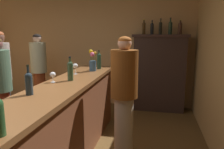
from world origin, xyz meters
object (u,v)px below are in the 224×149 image
wine_glass_mid (75,66)px  patron_tall (39,69)px  bar_counter (64,124)px  wine_bottle_chardonnay (99,60)px  flower_arrangement (92,62)px  display_bottle_center (161,27)px  wine_bottle_syrah (29,82)px  patron_by_cabinet (2,75)px  display_bottle_midleft (152,28)px  display_bottle_right (180,28)px  bartender (124,94)px  wine_glass_front (53,75)px  patron_in_navy (0,86)px  display_bottle_midright (170,27)px  display_bottle_left (144,27)px  display_cabinet (159,72)px  wine_bottle_merlot (70,70)px

wine_glass_mid → patron_tall: (-1.24, 1.05, -0.26)m
bar_counter → wine_bottle_chardonnay: (0.11, 1.24, 0.66)m
flower_arrangement → display_bottle_center: display_bottle_center is taller
wine_bottle_syrah → patron_by_cabinet: bearing=136.7°
wine_bottle_syrah → display_bottle_midleft: 3.02m
display_bottle_right → bartender: bearing=-112.3°
wine_bottle_chardonnay → display_bottle_right: bearing=36.0°
wine_glass_front → patron_in_navy: patron_in_navy is taller
bar_counter → display_bottle_midright: size_ratio=9.61×
display_bottle_left → display_bottle_right: display_bottle_left is taller
display_cabinet → patron_in_navy: bearing=-141.0°
wine_bottle_syrah → bartender: size_ratio=0.19×
display_bottle_midleft → patron_by_cabinet: size_ratio=0.17×
display_bottle_center → wine_bottle_merlot: bearing=-119.3°
bar_counter → wine_bottle_merlot: wine_bottle_merlot is taller
display_bottle_midright → patron_by_cabinet: (-2.85, -1.45, -0.83)m
wine_glass_front → display_bottle_right: display_bottle_right is taller
display_bottle_midleft → patron_by_cabinet: (-2.48, -1.45, -0.82)m
flower_arrangement → display_bottle_right: (1.46, 1.26, 0.57)m
wine_glass_mid → display_bottle_left: 1.92m
wine_bottle_merlot → wine_bottle_chardonnay: 1.01m
patron_in_navy → bartender: bartender is taller
wine_bottle_merlot → patron_in_navy: bearing=173.6°
patron_by_cabinet → wine_bottle_chardonnay: bearing=26.4°
flower_arrangement → display_bottle_midright: 1.88m
flower_arrangement → patron_in_navy: bearing=-153.1°
display_bottle_center → display_bottle_midright: (0.19, 0.00, 0.00)m
display_cabinet → flower_arrangement: display_cabinet is taller
wine_bottle_chardonnay → display_bottle_midleft: 1.45m
bar_counter → display_bottle_midleft: display_bottle_midleft is taller
wine_glass_mid → display_bottle_left: bearing=60.3°
display_bottle_center → wine_bottle_chardonnay: bearing=-135.1°
patron_tall → display_bottle_left: bearing=70.3°
wine_bottle_chardonnay → wine_bottle_merlot: bearing=-96.2°
wine_glass_front → display_bottle_midright: (1.51, 2.17, 0.64)m
wine_glass_mid → display_bottle_midright: display_bottle_midright is taller
wine_bottle_chardonnay → bartender: size_ratio=0.20×
display_bottle_midright → display_bottle_right: (0.19, 0.00, -0.01)m
bar_counter → wine_glass_front: size_ratio=24.03×
wine_bottle_merlot → bartender: 0.76m
bar_counter → display_bottle_midleft: size_ratio=11.05×
flower_arrangement → patron_tall: size_ratio=0.22×
patron_tall → bar_counter: bearing=4.0°
wine_glass_front → patron_by_cabinet: (-1.34, 0.72, -0.19)m
display_bottle_left → wine_bottle_syrah: bearing=-108.8°
patron_by_cabinet → wine_bottle_merlot: bearing=-9.2°
wine_glass_mid → display_bottle_right: size_ratio=0.57×
wine_bottle_merlot → wine_bottle_chardonnay: (0.11, 1.00, 0.01)m
wine_bottle_merlot → wine_bottle_chardonnay: size_ratio=0.97×
display_bottle_right → patron_by_cabinet: 3.46m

